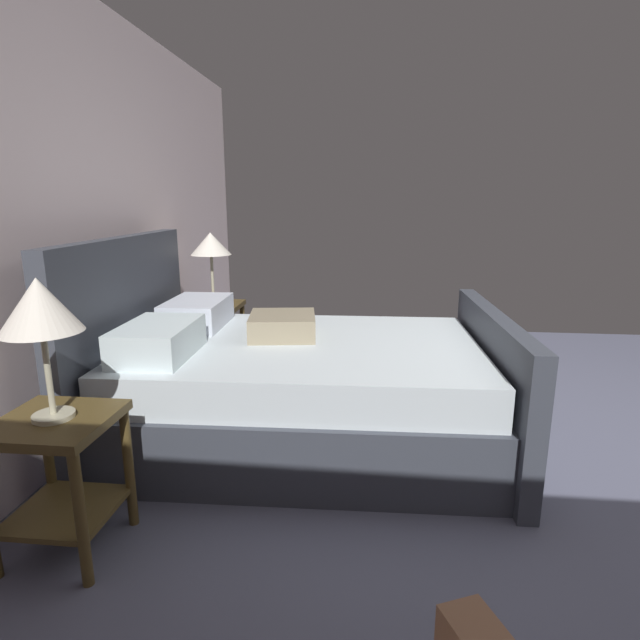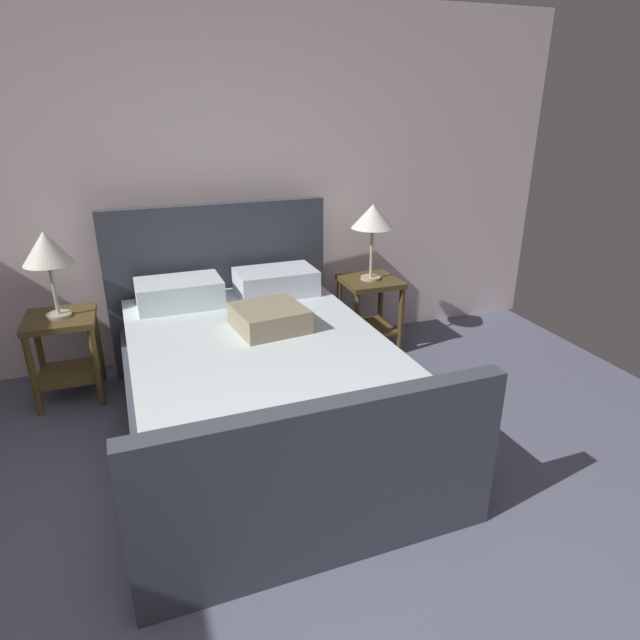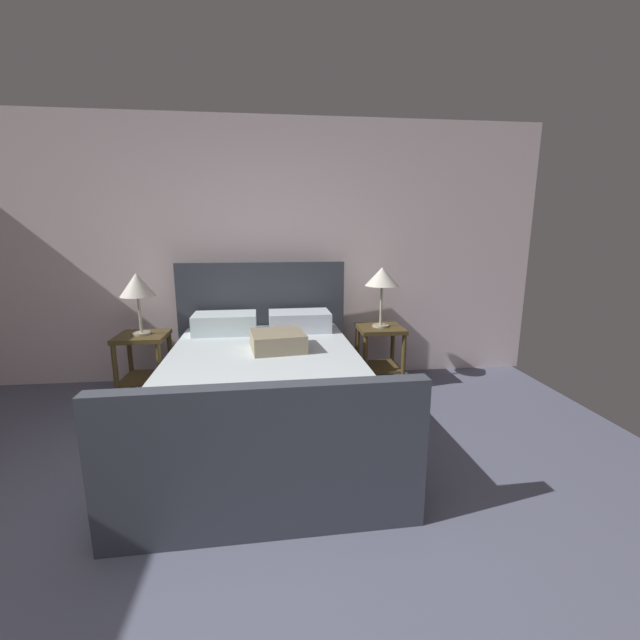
{
  "view_description": "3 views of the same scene",
  "coord_description": "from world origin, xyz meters",
  "px_view_note": "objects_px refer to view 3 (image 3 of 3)",
  "views": [
    {
      "loc": [
        -2.58,
        1.39,
        1.45
      ],
      "look_at": [
        0.47,
        1.71,
        0.72
      ],
      "focal_mm": 28.22,
      "sensor_mm": 36.0,
      "label": 1
    },
    {
      "loc": [
        -0.31,
        -1.04,
        1.9
      ],
      "look_at": [
        0.71,
        1.88,
        0.66
      ],
      "focal_mm": 30.31,
      "sensor_mm": 36.0,
      "label": 2
    },
    {
      "loc": [
        0.4,
        -1.14,
        1.51
      ],
      "look_at": [
        0.72,
        1.83,
        0.87
      ],
      "focal_mm": 22.75,
      "sensor_mm": 36.0,
      "label": 3
    }
  ],
  "objects_px": {
    "nightstand_left": "(144,355)",
    "table_lamp_left": "(137,286)",
    "table_lamp_right": "(382,278)",
    "nightstand_right": "(380,346)",
    "bed": "(264,387)"
  },
  "relations": [
    {
      "from": "nightstand_left",
      "to": "table_lamp_left",
      "type": "distance_m",
      "value": 0.65
    },
    {
      "from": "nightstand_right",
      "to": "nightstand_left",
      "type": "height_order",
      "value": "same"
    },
    {
      "from": "nightstand_right",
      "to": "table_lamp_left",
      "type": "distance_m",
      "value": 2.36
    },
    {
      "from": "bed",
      "to": "table_lamp_right",
      "type": "bearing_deg",
      "value": 37.6
    },
    {
      "from": "bed",
      "to": "nightstand_left",
      "type": "relative_size",
      "value": 3.91
    },
    {
      "from": "bed",
      "to": "table_lamp_right",
      "type": "height_order",
      "value": "bed"
    },
    {
      "from": "nightstand_left",
      "to": "bed",
      "type": "bearing_deg",
      "value": -35.45
    },
    {
      "from": "nightstand_left",
      "to": "table_lamp_left",
      "type": "height_order",
      "value": "table_lamp_left"
    },
    {
      "from": "table_lamp_left",
      "to": "nightstand_right",
      "type": "bearing_deg",
      "value": 1.69
    },
    {
      "from": "nightstand_left",
      "to": "table_lamp_left",
      "type": "relative_size",
      "value": 1.06
    },
    {
      "from": "bed",
      "to": "table_lamp_right",
      "type": "relative_size",
      "value": 3.96
    },
    {
      "from": "table_lamp_right",
      "to": "nightstand_left",
      "type": "relative_size",
      "value": 0.99
    },
    {
      "from": "table_lamp_right",
      "to": "table_lamp_left",
      "type": "bearing_deg",
      "value": -178.31
    },
    {
      "from": "table_lamp_right",
      "to": "table_lamp_left",
      "type": "xyz_separation_m",
      "value": [
        -2.27,
        -0.07,
        -0.04
      ]
    },
    {
      "from": "nightstand_right",
      "to": "nightstand_left",
      "type": "distance_m",
      "value": 2.27
    }
  ]
}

